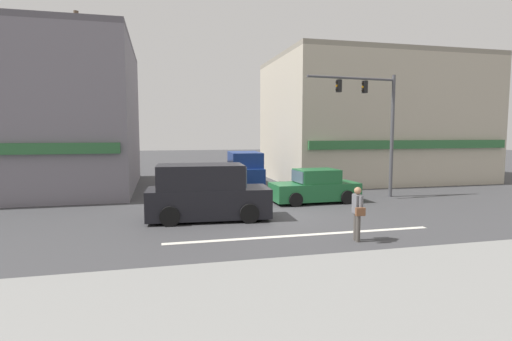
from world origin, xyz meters
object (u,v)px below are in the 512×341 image
object	(u,v)px
van_crossing_leftbound	(244,170)
utility_pole_far_right	(360,121)
utility_pole_near_left	(80,105)
van_crossing_rightbound	(206,193)
pedestrian_foreground_with_bag	(357,211)
traffic_light_mast	(376,115)
sedan_approaching_near	(315,187)

from	to	relation	value
van_crossing_leftbound	utility_pole_far_right	bearing A→B (deg)	-21.79
van_crossing_leftbound	utility_pole_near_left	bearing A→B (deg)	-155.93
utility_pole_near_left	van_crossing_leftbound	distance (m)	10.16
van_crossing_rightbound	pedestrian_foreground_with_bag	bearing A→B (deg)	-45.32
traffic_light_mast	van_crossing_rightbound	distance (m)	9.99
utility_pole_far_right	pedestrian_foreground_with_bag	bearing A→B (deg)	-118.41
utility_pole_near_left	traffic_light_mast	world-z (taller)	utility_pole_near_left
utility_pole_near_left	utility_pole_far_right	distance (m)	15.22
sedan_approaching_near	van_crossing_leftbound	distance (m)	6.88
utility_pole_near_left	utility_pole_far_right	world-z (taller)	utility_pole_near_left
utility_pole_near_left	pedestrian_foreground_with_bag	xyz separation A→B (m)	(9.37, -9.40, -3.63)
sedan_approaching_near	van_crossing_rightbound	bearing A→B (deg)	-155.00
traffic_light_mast	pedestrian_foreground_with_bag	bearing A→B (deg)	-123.43
sedan_approaching_near	traffic_light_mast	bearing A→B (deg)	9.66
van_crossing_leftbound	van_crossing_rightbound	bearing A→B (deg)	-110.63
utility_pole_near_left	sedan_approaching_near	distance (m)	11.70
sedan_approaching_near	van_crossing_rightbound	size ratio (longest dim) A/B	0.88
pedestrian_foreground_with_bag	traffic_light_mast	bearing A→B (deg)	56.57
sedan_approaching_near	van_crossing_leftbound	size ratio (longest dim) A/B	0.88
utility_pole_near_left	van_crossing_rightbound	size ratio (longest dim) A/B	1.88
utility_pole_near_left	sedan_approaching_near	bearing A→B (deg)	-14.08
utility_pole_far_right	van_crossing_rightbound	size ratio (longest dim) A/B	1.62
utility_pole_near_left	van_crossing_rightbound	bearing A→B (deg)	-44.90
utility_pole_far_right	van_crossing_leftbound	size ratio (longest dim) A/B	1.62
van_crossing_rightbound	pedestrian_foreground_with_bag	xyz separation A→B (m)	(4.12, -4.16, -0.05)
sedan_approaching_near	van_crossing_leftbound	world-z (taller)	van_crossing_leftbound
sedan_approaching_near	pedestrian_foreground_with_bag	xyz separation A→B (m)	(-1.34, -6.71, 0.24)
pedestrian_foreground_with_bag	van_crossing_leftbound	bearing A→B (deg)	92.96
traffic_light_mast	van_crossing_leftbound	bearing A→B (deg)	132.68
van_crossing_leftbound	pedestrian_foreground_with_bag	bearing A→B (deg)	-87.04
sedan_approaching_near	van_crossing_leftbound	xyz separation A→B (m)	(-2.03, 6.56, 0.29)
utility_pole_near_left	pedestrian_foreground_with_bag	size ratio (longest dim) A/B	5.30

